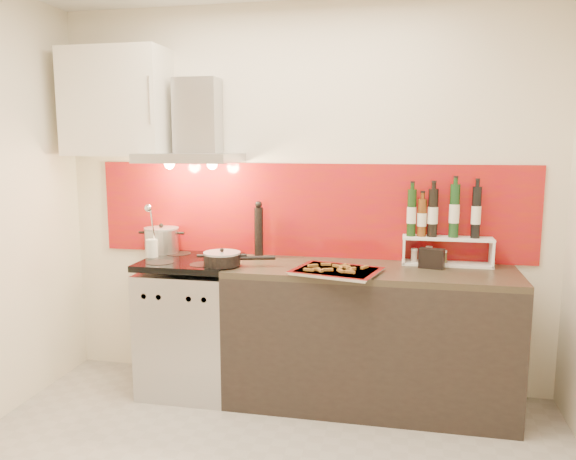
% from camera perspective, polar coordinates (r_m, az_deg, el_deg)
% --- Properties ---
extents(back_wall, '(3.40, 0.02, 2.60)m').
position_cam_1_polar(back_wall, '(3.85, 1.36, 3.21)').
color(back_wall, silver).
rests_on(back_wall, ground).
extents(backsplash, '(3.00, 0.02, 0.64)m').
position_cam_1_polar(backsplash, '(3.84, 2.06, 1.99)').
color(backsplash, maroon).
rests_on(backsplash, back_wall).
extents(range_stove, '(0.60, 0.60, 0.91)m').
position_cam_1_polar(range_stove, '(3.93, -9.74, -9.61)').
color(range_stove, '#B7B7BA').
rests_on(range_stove, ground).
extents(counter, '(1.80, 0.60, 0.90)m').
position_cam_1_polar(counter, '(3.69, 8.25, -10.70)').
color(counter, black).
rests_on(counter, ground).
extents(range_hood, '(0.62, 0.50, 0.61)m').
position_cam_1_polar(range_hood, '(3.87, -9.47, 9.69)').
color(range_hood, '#B7B7BA').
rests_on(range_hood, back_wall).
extents(upper_cabinet, '(0.70, 0.35, 0.72)m').
position_cam_1_polar(upper_cabinet, '(4.09, -16.98, 12.28)').
color(upper_cabinet, '#EEE5CF').
rests_on(upper_cabinet, back_wall).
extents(stock_pot, '(0.24, 0.24, 0.21)m').
position_cam_1_polar(stock_pot, '(4.06, -12.72, -0.99)').
color(stock_pot, '#B7B7BA').
rests_on(stock_pot, range_stove).
extents(saute_pan, '(0.45, 0.24, 0.11)m').
position_cam_1_polar(saute_pan, '(3.58, -6.59, -2.90)').
color(saute_pan, black).
rests_on(saute_pan, range_stove).
extents(utensil_jar, '(0.08, 0.12, 0.38)m').
position_cam_1_polar(utensil_jar, '(3.90, -13.70, -1.21)').
color(utensil_jar, silver).
rests_on(utensil_jar, range_stove).
extents(pepper_mill, '(0.06, 0.06, 0.39)m').
position_cam_1_polar(pepper_mill, '(3.82, -2.99, -0.04)').
color(pepper_mill, black).
rests_on(pepper_mill, counter).
extents(step_shelf, '(0.56, 0.15, 0.52)m').
position_cam_1_polar(step_shelf, '(3.71, 15.44, 0.13)').
color(step_shelf, white).
rests_on(step_shelf, counter).
extents(caddy_box, '(0.16, 0.10, 0.13)m').
position_cam_1_polar(caddy_box, '(3.62, 14.38, -2.87)').
color(caddy_box, black).
rests_on(caddy_box, counter).
extents(baking_tray, '(0.58, 0.49, 0.03)m').
position_cam_1_polar(baking_tray, '(3.40, 4.96, -4.14)').
color(baking_tray, silver).
rests_on(baking_tray, counter).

